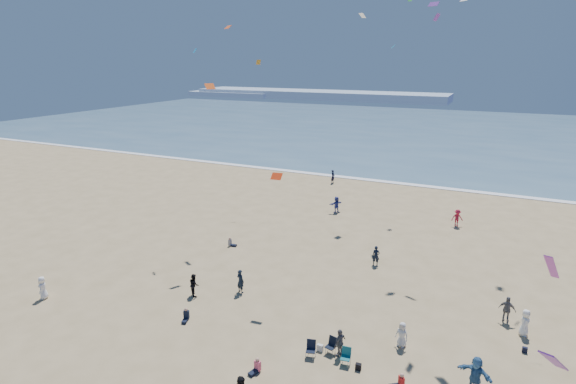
% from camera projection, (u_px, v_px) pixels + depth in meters
% --- Properties ---
extents(ocean, '(220.00, 100.00, 0.06)m').
position_uv_depth(ocean, '(437.00, 132.00, 105.37)').
color(ocean, '#476B84').
rests_on(ocean, ground).
extents(surf_line, '(220.00, 1.20, 0.08)m').
position_uv_depth(surf_line, '(389.00, 182.00, 61.97)').
color(surf_line, white).
rests_on(surf_line, ground).
extents(headland_far, '(110.00, 20.00, 3.20)m').
position_uv_depth(headland_far, '(317.00, 95.00, 194.46)').
color(headland_far, '#7A8EA8').
rests_on(headland_far, ground).
extents(headland_near, '(40.00, 14.00, 2.00)m').
position_uv_depth(headland_near, '(232.00, 94.00, 206.57)').
color(headland_near, '#7A8EA8').
rests_on(headland_near, ground).
extents(standing_flyers, '(31.53, 42.02, 1.93)m').
position_uv_depth(standing_flyers, '(357.00, 274.00, 33.54)').
color(standing_flyers, slate).
rests_on(standing_flyers, ground).
extents(seated_group, '(18.85, 20.18, 0.84)m').
position_uv_depth(seated_group, '(259.00, 333.00, 27.21)').
color(seated_group, white).
rests_on(seated_group, ground).
extents(chair_cluster, '(2.70, 1.53, 1.00)m').
position_uv_depth(chair_cluster, '(329.00, 351.00, 25.38)').
color(chair_cluster, black).
rests_on(chair_cluster, ground).
extents(white_tote, '(0.35, 0.20, 0.40)m').
position_uv_depth(white_tote, '(320.00, 348.00, 26.15)').
color(white_tote, silver).
rests_on(white_tote, ground).
extents(black_backpack, '(0.30, 0.22, 0.38)m').
position_uv_depth(black_backpack, '(358.00, 367.00, 24.54)').
color(black_backpack, black).
rests_on(black_backpack, ground).
extents(navy_bag, '(0.28, 0.18, 0.34)m').
position_uv_depth(navy_bag, '(525.00, 350.00, 26.00)').
color(navy_bag, black).
rests_on(navy_bag, ground).
extents(kites_aloft, '(33.50, 43.49, 29.96)m').
position_uv_depth(kites_aloft, '(460.00, 102.00, 25.64)').
color(kites_aloft, '#4F268B').
rests_on(kites_aloft, ground).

